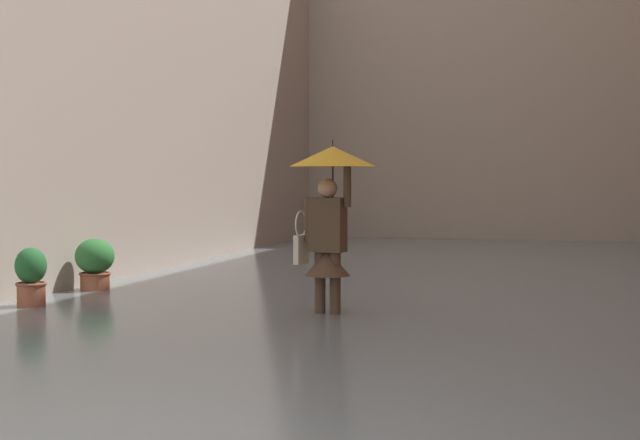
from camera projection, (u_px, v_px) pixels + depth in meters
name	position (u px, v px, depth m)	size (l,w,h in m)	color
ground_plane	(402.00, 289.00, 13.85)	(60.00, 60.00, 0.00)	#605B56
flood_water	(402.00, 285.00, 13.85)	(8.93, 24.62, 0.11)	slate
building_facade_far	(481.00, 57.00, 23.47)	(11.73, 1.80, 8.91)	#A89989
person_wading	(330.00, 199.00, 10.58)	(0.95, 0.95, 2.01)	#4C4233
potted_plant_far_right	(31.00, 280.00, 11.22)	(0.36, 0.36, 0.80)	#9E563D
potted_plant_mid_right	(95.00, 265.00, 12.81)	(0.51, 0.51, 0.79)	#9E563D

